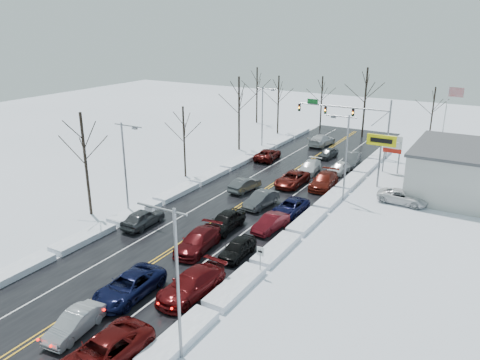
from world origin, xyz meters
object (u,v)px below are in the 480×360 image
Objects in this scene: traffic_signal_mast at (352,115)px; flagpole at (446,118)px; oncoming_car_0 at (245,191)px; tires_plus_sign at (381,144)px.

traffic_signal_mast is 11.90m from flagpole.
oncoming_car_0 is at bearing -126.71° from flagpole.
traffic_signal_mast is 13.92m from tires_plus_sign.
traffic_signal_mast is at bearing -170.27° from flagpole.
tires_plus_sign is 0.60× the size of flagpole.
oncoming_car_0 is (-5.25, -20.75, -5.48)m from traffic_signal_mast.
flagpole reaches higher than tires_plus_sign.
flagpole is (4.67, 14.01, 0.93)m from tires_plus_sign.
flagpole is at bearing -119.75° from oncoming_car_0.
flagpole is at bearing 71.56° from tires_plus_sign.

